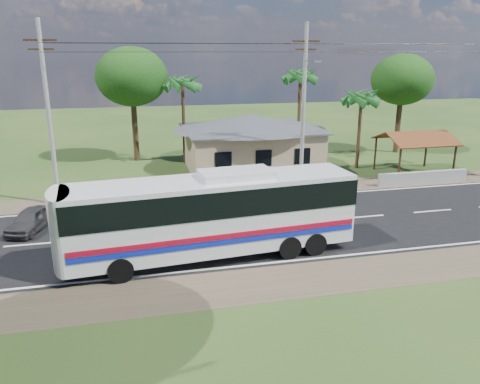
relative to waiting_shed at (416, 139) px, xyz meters
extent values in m
plane|color=#254217|center=(-13.00, -8.50, -2.73)|extent=(120.00, 120.00, 0.00)
cube|color=black|center=(-13.00, -8.50, -2.72)|extent=(120.00, 10.00, 0.02)
cube|color=brown|center=(-13.00, -2.00, -2.72)|extent=(120.00, 3.00, 0.01)
cube|color=brown|center=(-13.00, -15.00, -2.72)|extent=(120.00, 3.00, 0.01)
cube|color=silver|center=(-13.00, -3.80, -2.70)|extent=(120.00, 0.15, 0.01)
cube|color=silver|center=(-13.00, -13.20, -2.70)|extent=(120.00, 0.15, 0.01)
cube|color=silver|center=(-13.00, -8.50, -2.70)|extent=(120.00, 0.15, 0.01)
cube|color=tan|center=(-12.00, 4.50, -1.13)|extent=(10.00, 8.00, 3.20)
cube|color=#4C4F54|center=(-12.00, 4.50, 0.52)|extent=(10.60, 8.60, 0.10)
pyramid|color=#4C4F54|center=(-12.00, 4.50, 1.67)|extent=(12.40, 10.00, 1.20)
cube|color=black|center=(-15.00, 0.48, -1.03)|extent=(1.20, 0.08, 1.20)
cube|color=black|center=(-12.00, 0.48, -1.03)|extent=(1.20, 0.08, 1.20)
cube|color=black|center=(-9.00, 0.48, -1.03)|extent=(1.20, 0.08, 1.20)
cylinder|color=#3B2915|center=(-2.30, -1.80, -1.43)|extent=(0.16, 0.16, 2.60)
cylinder|color=#3B2915|center=(-2.30, 1.80, -1.43)|extent=(0.16, 0.16, 2.60)
cylinder|color=#3B2915|center=(2.30, -1.80, -1.43)|extent=(0.16, 0.16, 2.60)
cylinder|color=#3B2915|center=(2.30, 1.80, -1.43)|extent=(0.16, 0.16, 2.60)
cube|color=brown|center=(0.00, -1.10, 0.17)|extent=(5.20, 2.28, 0.90)
cube|color=brown|center=(0.00, 1.10, 0.17)|extent=(5.20, 2.28, 0.90)
cube|color=#3B2915|center=(0.00, 0.00, 0.52)|extent=(5.20, 0.12, 0.12)
cube|color=#9E9E99|center=(-1.00, -2.90, -2.28)|extent=(7.00, 0.30, 0.90)
cylinder|color=#9E9E99|center=(-26.00, -2.00, 2.77)|extent=(0.26, 0.26, 11.00)
cube|color=#3B2915|center=(-26.00, -2.00, 7.07)|extent=(1.80, 0.12, 0.12)
cube|color=#3B2915|center=(-26.00, -2.00, 6.57)|extent=(1.40, 0.10, 0.10)
cylinder|color=#9E9E99|center=(-10.00, -2.00, 2.77)|extent=(0.26, 0.26, 11.00)
cube|color=#3B2915|center=(-10.00, -2.00, 7.07)|extent=(1.80, 0.12, 0.12)
cube|color=#3B2915|center=(-10.00, -2.00, 6.57)|extent=(1.40, 0.10, 0.10)
cylinder|color=gray|center=(-10.00, -3.00, 5.87)|extent=(0.08, 2.00, 0.08)
cube|color=gray|center=(-10.00, -4.00, 5.87)|extent=(0.50, 0.18, 0.12)
cylinder|color=black|center=(-18.00, -2.00, 6.87)|extent=(16.00, 0.02, 0.02)
cylinder|color=black|center=(-2.50, -2.00, 6.87)|extent=(15.00, 0.02, 0.02)
cylinder|color=#47301E|center=(-3.50, 2.50, 0.27)|extent=(0.28, 0.28, 6.00)
cylinder|color=#47301E|center=(-7.00, 7.00, 1.02)|extent=(0.28, 0.28, 7.50)
cylinder|color=#47301E|center=(-17.00, 7.50, 0.77)|extent=(0.28, 0.28, 7.00)
cylinder|color=#47301E|center=(-21.00, 9.50, 0.25)|extent=(0.50, 0.50, 5.95)
ellipsoid|color=#18390F|center=(-21.00, 9.50, 4.42)|extent=(6.00, 6.00, 4.92)
cylinder|color=#47301E|center=(3.00, 7.50, 0.07)|extent=(0.50, 0.50, 5.60)
ellipsoid|color=#18390F|center=(3.00, 7.50, 3.99)|extent=(5.60, 5.60, 4.59)
cube|color=silver|center=(-17.86, -11.88, -0.62)|extent=(13.18, 3.81, 3.25)
cube|color=black|center=(-17.86, -11.88, 0.19)|extent=(13.23, 3.88, 1.19)
cube|color=black|center=(-24.33, -12.44, -0.18)|extent=(0.34, 2.49, 1.95)
cube|color=maroon|center=(-17.74, -13.25, -1.21)|extent=(12.73, 1.14, 0.24)
cube|color=#0E1D9B|center=(-17.74, -13.25, -1.48)|extent=(12.73, 1.14, 0.24)
cube|color=silver|center=(-16.78, -11.79, 1.17)|extent=(3.38, 2.00, 0.32)
cylinder|color=black|center=(-22.07, -13.50, -2.19)|extent=(1.11, 0.47, 1.08)
cylinder|color=black|center=(-22.28, -11.02, -2.19)|extent=(1.11, 0.47, 1.08)
cylinder|color=black|center=(-14.51, -12.85, -2.19)|extent=(1.11, 0.47, 1.08)
cylinder|color=black|center=(-14.73, -10.36, -2.19)|extent=(1.11, 0.47, 1.08)
cylinder|color=black|center=(-13.22, -12.73, -2.19)|extent=(1.11, 0.47, 1.08)
cylinder|color=black|center=(-13.43, -10.25, -2.19)|extent=(1.11, 0.47, 1.08)
imported|color=black|center=(-6.83, -2.06, -2.30)|extent=(1.65, 0.64, 0.85)
imported|color=#2B2B2D|center=(-26.83, -6.42, -2.13)|extent=(2.39, 3.80, 1.21)
camera|label=1|loc=(-21.19, -31.69, 6.48)|focal=35.00mm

